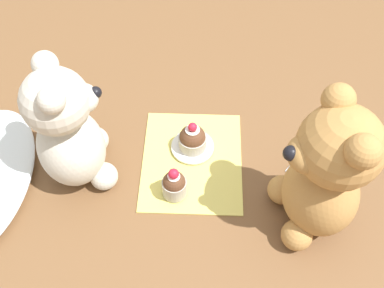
{
  "coord_description": "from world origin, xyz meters",
  "views": [
    {
      "loc": [
        -0.51,
        -0.02,
        0.73
      ],
      "look_at": [
        0.0,
        0.0,
        0.06
      ],
      "focal_mm": 42.0,
      "sensor_mm": 36.0,
      "label": 1
    }
  ],
  "objects_px": {
    "cupcake_near_tan_bear": "(193,139)",
    "teddy_bear_tan": "(326,174)",
    "saucer_plate": "(193,147)",
    "teaspoon": "(306,150)",
    "cupcake_near_cream_bear": "(174,184)",
    "teddy_bear_cream": "(68,131)"
  },
  "relations": [
    {
      "from": "teddy_bear_cream",
      "to": "teaspoon",
      "type": "height_order",
      "value": "teddy_bear_cream"
    },
    {
      "from": "cupcake_near_tan_bear",
      "to": "teddy_bear_cream",
      "type": "bearing_deg",
      "value": 105.25
    },
    {
      "from": "teddy_bear_cream",
      "to": "teddy_bear_tan",
      "type": "height_order",
      "value": "teddy_bear_tan"
    },
    {
      "from": "teddy_bear_tan",
      "to": "cupcake_near_tan_bear",
      "type": "height_order",
      "value": "teddy_bear_tan"
    },
    {
      "from": "teaspoon",
      "to": "cupcake_near_cream_bear",
      "type": "bearing_deg",
      "value": -29.42
    },
    {
      "from": "teddy_bear_tan",
      "to": "cupcake_near_cream_bear",
      "type": "bearing_deg",
      "value": -109.6
    },
    {
      "from": "cupcake_near_tan_bear",
      "to": "teddy_bear_tan",
      "type": "bearing_deg",
      "value": -123.69
    },
    {
      "from": "teddy_bear_cream",
      "to": "cupcake_near_cream_bear",
      "type": "bearing_deg",
      "value": -123.98
    },
    {
      "from": "teddy_bear_cream",
      "to": "cupcake_near_tan_bear",
      "type": "bearing_deg",
      "value": -94.41
    },
    {
      "from": "teddy_bear_cream",
      "to": "teaspoon",
      "type": "relative_size",
      "value": 1.93
    },
    {
      "from": "cupcake_near_cream_bear",
      "to": "cupcake_near_tan_bear",
      "type": "height_order",
      "value": "same"
    },
    {
      "from": "teddy_bear_tan",
      "to": "teaspoon",
      "type": "distance_m",
      "value": 0.2
    },
    {
      "from": "cupcake_near_cream_bear",
      "to": "saucer_plate",
      "type": "distance_m",
      "value": 0.11
    },
    {
      "from": "cupcake_near_cream_bear",
      "to": "teddy_bear_cream",
      "type": "bearing_deg",
      "value": 75.69
    },
    {
      "from": "cupcake_near_tan_bear",
      "to": "saucer_plate",
      "type": "bearing_deg",
      "value": 90.0
    },
    {
      "from": "cupcake_near_cream_bear",
      "to": "teaspoon",
      "type": "relative_size",
      "value": 0.53
    },
    {
      "from": "teddy_bear_cream",
      "to": "cupcake_near_cream_bear",
      "type": "relative_size",
      "value": 3.65
    },
    {
      "from": "teddy_bear_tan",
      "to": "teaspoon",
      "type": "xyz_separation_m",
      "value": [
        0.15,
        -0.01,
        -0.14
      ]
    },
    {
      "from": "cupcake_near_cream_bear",
      "to": "saucer_plate",
      "type": "xyz_separation_m",
      "value": [
        0.11,
        -0.03,
        -0.03
      ]
    },
    {
      "from": "teddy_bear_tan",
      "to": "teddy_bear_cream",
      "type": "bearing_deg",
      "value": -112.07
    },
    {
      "from": "teaspoon",
      "to": "saucer_plate",
      "type": "bearing_deg",
      "value": -51.36
    },
    {
      "from": "cupcake_near_tan_bear",
      "to": "teaspoon",
      "type": "relative_size",
      "value": 0.5
    }
  ]
}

